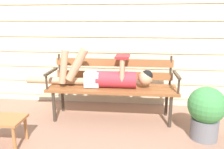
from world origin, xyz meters
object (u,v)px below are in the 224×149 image
(park_bench, at_px, (113,83))
(potted_plant, at_px, (206,111))
(footstool, at_px, (4,123))
(reclining_person, at_px, (104,76))

(park_bench, bearing_deg, potted_plant, -23.35)
(footstool, bearing_deg, park_bench, 37.67)
(park_bench, relative_size, footstool, 3.98)
(reclining_person, xyz_separation_m, footstool, (-1.00, -0.79, -0.35))
(footstool, xyz_separation_m, potted_plant, (2.24, 0.37, 0.09))
(park_bench, bearing_deg, reclining_person, -147.53)
(park_bench, height_order, reclining_person, reclining_person)
(reclining_person, distance_m, footstool, 1.32)
(reclining_person, height_order, potted_plant, reclining_person)
(reclining_person, relative_size, potted_plant, 2.84)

